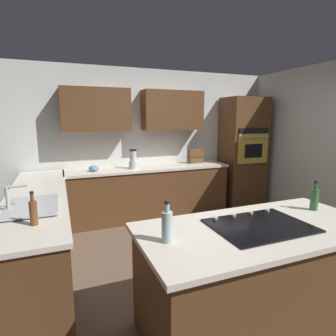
# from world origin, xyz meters

# --- Properties ---
(ground_plane) EXTENTS (14.00, 14.00, 0.00)m
(ground_plane) POSITION_xyz_m (0.00, 0.00, 0.00)
(ground_plane) COLOR brown
(wall_back) EXTENTS (6.00, 0.44, 2.60)m
(wall_back) POSITION_xyz_m (0.07, -2.05, 1.44)
(wall_back) COLOR silver
(wall_back) RESTS_ON ground
(wall_left) EXTENTS (0.10, 4.00, 2.60)m
(wall_left) POSITION_xyz_m (-2.45, -0.30, 1.30)
(wall_left) COLOR silver
(wall_left) RESTS_ON ground
(lower_cabinets_back) EXTENTS (2.80, 0.60, 0.86)m
(lower_cabinets_back) POSITION_xyz_m (0.10, -1.72, 0.43)
(lower_cabinets_back) COLOR brown
(lower_cabinets_back) RESTS_ON ground
(countertop_back) EXTENTS (2.84, 0.64, 0.04)m
(countertop_back) POSITION_xyz_m (0.10, -1.72, 0.88)
(countertop_back) COLOR silver
(countertop_back) RESTS_ON lower_cabinets_back
(lower_cabinets_side) EXTENTS (0.60, 2.90, 0.86)m
(lower_cabinets_side) POSITION_xyz_m (1.82, -0.55, 0.43)
(lower_cabinets_side) COLOR brown
(lower_cabinets_side) RESTS_ON ground
(countertop_side) EXTENTS (0.64, 2.94, 0.04)m
(countertop_side) POSITION_xyz_m (1.82, -0.55, 0.88)
(countertop_side) COLOR silver
(countertop_side) RESTS_ON lower_cabinets_side
(island_base) EXTENTS (1.87, 0.85, 0.86)m
(island_base) POSITION_xyz_m (0.11, 1.15, 0.43)
(island_base) COLOR brown
(island_base) RESTS_ON ground
(island_top) EXTENTS (1.95, 0.93, 0.04)m
(island_top) POSITION_xyz_m (0.11, 1.15, 0.88)
(island_top) COLOR silver
(island_top) RESTS_ON island_base
(wall_oven) EXTENTS (0.80, 0.66, 2.13)m
(wall_oven) POSITION_xyz_m (-1.85, -1.72, 1.07)
(wall_oven) COLOR brown
(wall_oven) RESTS_ON ground
(sink_unit) EXTENTS (0.46, 0.70, 0.23)m
(sink_unit) POSITION_xyz_m (1.83, -0.02, 0.92)
(sink_unit) COLOR #515456
(sink_unit) RESTS_ON countertop_side
(cooktop) EXTENTS (0.76, 0.56, 0.03)m
(cooktop) POSITION_xyz_m (0.11, 1.14, 0.91)
(cooktop) COLOR black
(cooktop) RESTS_ON island_top
(blender) EXTENTS (0.15, 0.15, 0.33)m
(blender) POSITION_xyz_m (0.40, -1.67, 1.04)
(blender) COLOR silver
(blender) RESTS_ON countertop_back
(mixing_bowl) EXTENTS (0.16, 0.16, 0.09)m
(mixing_bowl) POSITION_xyz_m (1.05, -1.67, 0.95)
(mixing_bowl) COLOR #668CB2
(mixing_bowl) RESTS_ON countertop_back
(spice_rack) EXTENTS (0.28, 0.11, 0.26)m
(spice_rack) POSITION_xyz_m (-0.85, -1.80, 1.03)
(spice_rack) COLOR brown
(spice_rack) RESTS_ON countertop_back
(dish_soap_bottle) EXTENTS (0.06, 0.06, 0.28)m
(dish_soap_bottle) POSITION_xyz_m (1.77, 0.46, 1.01)
(dish_soap_bottle) COLOR brown
(dish_soap_bottle) RESTS_ON countertop_side
(oil_bottle) EXTENTS (0.08, 0.08, 0.29)m
(oil_bottle) POSITION_xyz_m (0.89, 1.13, 1.02)
(oil_bottle) COLOR silver
(oil_bottle) RESTS_ON island_top
(second_bottle) EXTENTS (0.07, 0.07, 0.28)m
(second_bottle) POSITION_xyz_m (-0.62, 1.01, 1.01)
(second_bottle) COLOR #336B38
(second_bottle) RESTS_ON island_top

